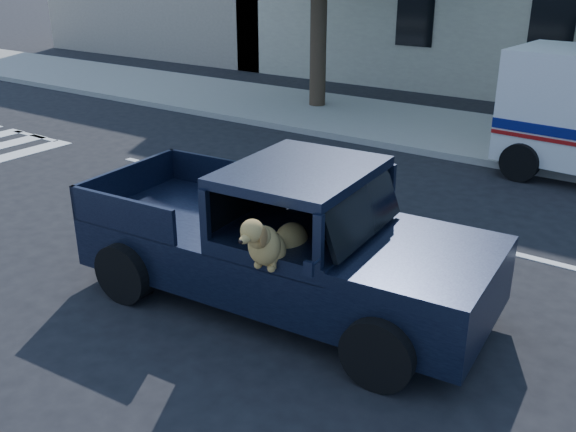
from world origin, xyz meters
name	(u,v)px	position (x,y,z in m)	size (l,w,h in m)	color
ground	(181,283)	(0.00, 0.00, 0.00)	(120.00, 120.00, 0.00)	black
far_sidewalk	(449,131)	(0.00, 9.20, 0.07)	(60.00, 4.00, 0.15)	gray
lane_stripes	(428,233)	(2.00, 3.40, 0.01)	(21.60, 0.14, 0.01)	silver
pickup_truck	(277,256)	(1.29, 0.37, 0.61)	(5.13, 2.68, 1.79)	black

